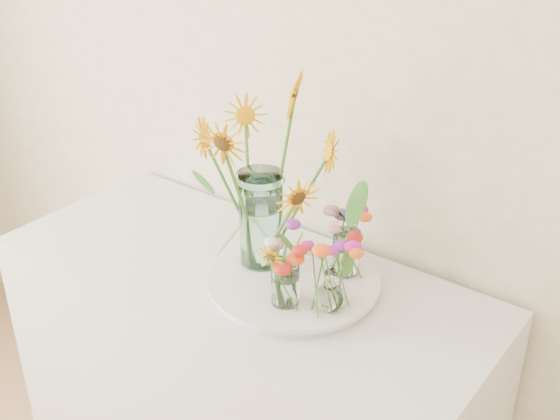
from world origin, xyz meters
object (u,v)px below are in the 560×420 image
(mason_jar, at_px, (261,219))
(small_vase_b, at_px, (330,290))
(tray, at_px, (294,283))
(counter, at_px, (245,398))
(small_vase_a, at_px, (285,284))
(small_vase_c, at_px, (346,253))

(mason_jar, bearing_deg, small_vase_b, -14.44)
(tray, distance_m, small_vase_b, 0.17)
(small_vase_b, bearing_deg, counter, 175.20)
(mason_jar, xyz_separation_m, small_vase_a, (0.17, -0.12, -0.07))
(tray, height_order, small_vase_c, small_vase_c)
(counter, relative_size, small_vase_b, 12.62)
(counter, relative_size, mason_jar, 5.22)
(counter, bearing_deg, tray, 10.47)
(mason_jar, height_order, small_vase_a, mason_jar)
(small_vase_a, height_order, small_vase_b, small_vase_a)
(tray, xyz_separation_m, mason_jar, (-0.12, 0.01, 0.15))
(small_vase_b, bearing_deg, small_vase_a, -154.33)
(counter, xyz_separation_m, small_vase_b, (0.30, -0.03, 0.53))
(small_vase_a, relative_size, small_vase_c, 0.95)
(mason_jar, distance_m, small_vase_b, 0.28)
(tray, xyz_separation_m, small_vase_b, (0.15, -0.05, 0.07))
(counter, xyz_separation_m, small_vase_c, (0.25, 0.13, 0.54))
(counter, height_order, mason_jar, mason_jar)
(mason_jar, distance_m, small_vase_c, 0.24)
(tray, height_order, small_vase_a, small_vase_a)
(tray, bearing_deg, small_vase_c, 48.45)
(mason_jar, relative_size, small_vase_b, 2.42)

